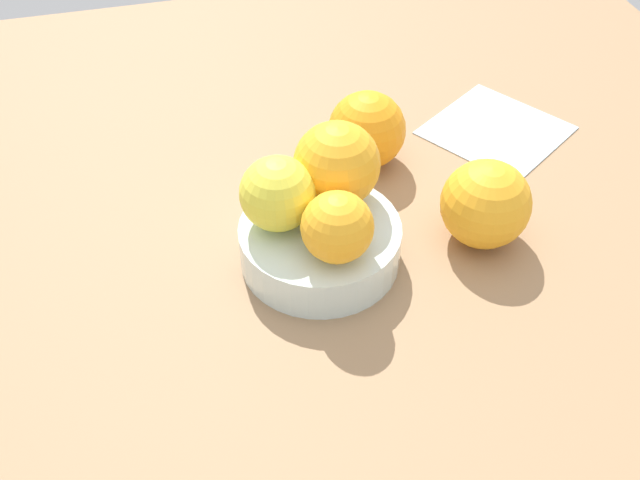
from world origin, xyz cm
name	(u,v)px	position (x,y,z in cm)	size (l,w,h in cm)	color
ground_plane	(320,266)	(0.00, 0.00, -1.00)	(110.00, 110.00, 2.00)	#997551
fruit_bowl	(320,244)	(0.00, 0.00, 1.91)	(14.49, 14.49, 4.03)	silver
orange_in_bowl_0	(337,164)	(-2.41, -3.41, 7.93)	(7.79, 7.79, 7.79)	#F9A823
orange_in_bowl_1	(278,194)	(3.35, -1.51, 7.36)	(6.65, 6.65, 6.65)	yellow
orange_in_bowl_2	(337,227)	(-0.54, 3.55, 7.09)	(6.11, 6.11, 6.11)	#F9A823
orange_loose_0	(367,130)	(-8.30, -12.88, 4.00)	(8.00, 8.00, 8.00)	orange
orange_loose_1	(486,204)	(-15.29, 0.94, 4.14)	(8.27, 8.27, 8.27)	#F9A823
folded_napkin	(496,130)	(-23.95, -14.38, 0.15)	(13.24, 13.24, 0.30)	silver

